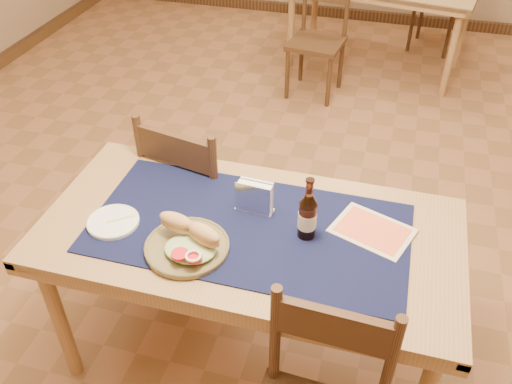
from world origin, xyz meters
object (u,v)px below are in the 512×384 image
(beer_bottle, at_px, (307,215))
(main_table, at_px, (249,244))
(chair_main_far, at_px, (199,192))
(napkin_holder, at_px, (255,197))
(sandwich_plate, at_px, (188,243))

(beer_bottle, bearing_deg, main_table, -175.89)
(chair_main_far, bearing_deg, napkin_holder, -42.80)
(chair_main_far, bearing_deg, sandwich_plate, -71.56)
(sandwich_plate, distance_m, napkin_holder, 0.33)
(main_table, relative_size, chair_main_far, 1.67)
(main_table, xyz_separation_m, sandwich_plate, (-0.18, -0.17, 0.12))
(beer_bottle, distance_m, napkin_holder, 0.24)
(sandwich_plate, xyz_separation_m, beer_bottle, (0.39, 0.19, 0.06))
(chair_main_far, xyz_separation_m, sandwich_plate, (0.21, -0.63, 0.29))
(chair_main_far, relative_size, sandwich_plate, 3.09)
(chair_main_far, distance_m, sandwich_plate, 0.72)
(sandwich_plate, height_order, beer_bottle, beer_bottle)
(beer_bottle, bearing_deg, chair_main_far, 143.89)
(main_table, bearing_deg, sandwich_plate, -135.50)
(main_table, distance_m, sandwich_plate, 0.28)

